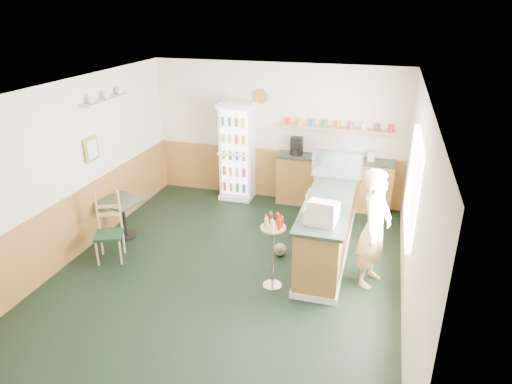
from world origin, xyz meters
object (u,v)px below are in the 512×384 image
(cafe_table, at_px, (123,211))
(shopkeeper, at_px, (374,228))
(condiment_stand, at_px, (273,241))
(display_case, at_px, (338,164))
(cash_register, at_px, (322,213))
(drinks_fridge, at_px, (237,151))
(cafe_chair, at_px, (111,224))

(cafe_table, bearing_deg, shopkeeper, -3.32)
(shopkeeper, bearing_deg, condiment_stand, 129.36)
(display_case, distance_m, shopkeeper, 1.68)
(cash_register, bearing_deg, shopkeeper, 26.62)
(drinks_fridge, relative_size, cafe_table, 2.63)
(cafe_chair, bearing_deg, cafe_table, 83.53)
(cafe_table, bearing_deg, drinks_fridge, 59.04)
(shopkeeper, bearing_deg, cash_register, 130.34)
(condiment_stand, bearing_deg, display_case, 72.72)
(drinks_fridge, xyz_separation_m, cash_register, (2.09, -2.71, 0.15))
(cash_register, height_order, cafe_table, cash_register)
(display_case, height_order, cafe_chair, display_case)
(condiment_stand, bearing_deg, cash_register, 19.59)
(cafe_chair, bearing_deg, shopkeeper, -17.09)
(cash_register, height_order, shopkeeper, shopkeeper)
(shopkeeper, bearing_deg, drinks_fridge, 67.58)
(shopkeeper, xyz_separation_m, condiment_stand, (-1.31, -0.50, -0.14))
(drinks_fridge, bearing_deg, cash_register, -52.35)
(cash_register, relative_size, shopkeeper, 0.25)
(condiment_stand, bearing_deg, cafe_table, 165.23)
(cafe_chair, bearing_deg, cash_register, -20.77)
(drinks_fridge, xyz_separation_m, cafe_table, (-1.31, -2.19, -0.50))
(drinks_fridge, distance_m, cafe_table, 2.60)
(display_case, bearing_deg, shopkeeper, -64.60)
(display_case, relative_size, cafe_chair, 0.76)
(display_case, bearing_deg, cafe_chair, -149.79)
(cafe_table, xyz_separation_m, cafe_chair, (0.19, -0.63, 0.08))
(cash_register, xyz_separation_m, condiment_stand, (-0.61, -0.22, -0.41))
(display_case, distance_m, cafe_table, 3.70)
(display_case, relative_size, shopkeeper, 0.48)
(drinks_fridge, distance_m, display_case, 2.31)
(condiment_stand, xyz_separation_m, cafe_chair, (-2.60, 0.10, -0.16))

